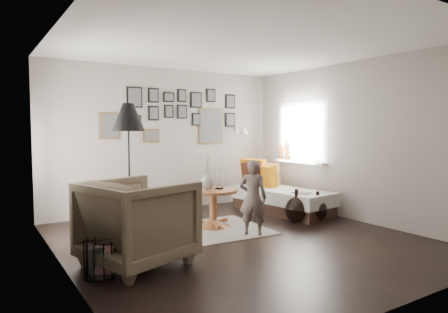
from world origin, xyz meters
TOP-DOWN VIEW (x-y plane):
  - ground at (0.00, 0.00)m, footprint 4.80×4.80m
  - wall_back at (0.00, 2.40)m, footprint 4.50×0.00m
  - wall_front at (0.00, -2.40)m, footprint 4.50×0.00m
  - wall_left at (-2.25, 0.00)m, footprint 0.00×4.80m
  - wall_right at (2.25, 0.00)m, footprint 0.00×4.80m
  - ceiling at (0.00, 0.00)m, footprint 4.80×4.80m
  - door_left at (-2.23, 1.20)m, footprint 0.00×2.14m
  - window_right at (2.18, 1.34)m, footprint 0.15×1.32m
  - gallery_wall at (0.29, 2.38)m, footprint 2.74×0.03m
  - wall_sconce at (1.55, 2.13)m, footprint 0.18×0.36m
  - rug at (-0.28, 0.65)m, footprint 2.05×1.51m
  - pedestal_table at (0.04, 0.80)m, footprint 0.74×0.74m
  - vase at (-0.04, 0.82)m, footprint 0.21×0.21m
  - candles at (0.15, 0.80)m, footprint 0.13×0.13m
  - daybed at (1.63, 1.13)m, footprint 1.05×2.01m
  - magazine_on_daybed at (1.58, 0.49)m, footprint 0.28×0.33m
  - armchair at (-1.52, -0.20)m, footprint 1.30×1.28m
  - armchair_cushion at (-1.49, -0.15)m, footprint 0.53×0.54m
  - floor_lamp at (-1.27, 0.80)m, footprint 0.43×0.43m
  - magazine_basket at (-1.98, -0.33)m, footprint 0.37×0.37m
  - demijohn_large at (1.32, 0.34)m, footprint 0.36×0.36m
  - demijohn_small at (1.67, 0.22)m, footprint 0.32×0.32m
  - child at (0.27, 0.09)m, footprint 0.46×0.46m

SIDE VIEW (x-z plane):
  - ground at x=0.00m, z-range 0.00..0.00m
  - rug at x=-0.28m, z-range 0.00..0.01m
  - magazine_basket at x=-1.98m, z-range 0.00..0.37m
  - demijohn_small at x=1.67m, z-range -0.06..0.43m
  - demijohn_large at x=1.32m, z-range -0.06..0.48m
  - pedestal_table at x=0.04m, z-range -0.02..0.56m
  - daybed at x=1.63m, z-range -0.18..0.75m
  - magazine_on_daybed at x=1.58m, z-range 0.43..0.44m
  - armchair at x=-1.52m, z-range 0.00..0.96m
  - armchair_cushion at x=-1.49m, z-range 0.38..0.58m
  - child at x=0.27m, z-range 0.00..1.07m
  - candles at x=0.15m, z-range 0.58..0.85m
  - vase at x=-0.04m, z-range 0.48..1.01m
  - window_right at x=2.18m, z-range 0.28..1.58m
  - door_left at x=-2.23m, z-range -0.02..2.12m
  - wall_back at x=0.00m, z-range -0.95..3.55m
  - wall_front at x=0.00m, z-range -0.95..3.55m
  - wall_left at x=-2.25m, z-range -1.10..3.70m
  - wall_right at x=2.25m, z-range -1.10..3.70m
  - wall_sconce at x=1.55m, z-range 1.38..1.54m
  - floor_lamp at x=-1.27m, z-range 0.67..2.51m
  - gallery_wall at x=0.29m, z-range 1.20..2.28m
  - ceiling at x=0.00m, z-range 2.60..2.60m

